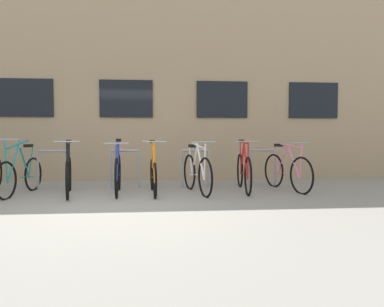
% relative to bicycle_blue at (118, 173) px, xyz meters
% --- Properties ---
extents(ground_plane, '(42.00, 42.00, 0.00)m').
position_rel_bicycle_blue_xyz_m(ground_plane, '(-0.02, -1.29, -0.40)').
color(ground_plane, gray).
extents(storefront_building, '(28.00, 6.99, 5.14)m').
position_rel_bicycle_blue_xyz_m(storefront_building, '(-0.02, 5.39, 2.17)').
color(storefront_building, tan).
rests_on(storefront_building, ground).
extents(bike_rack, '(6.63, 0.05, 0.82)m').
position_rel_bicycle_blue_xyz_m(bike_rack, '(0.07, 0.61, 0.11)').
color(bike_rack, gray).
rests_on(bike_rack, ground).
extents(bicycle_blue, '(0.44, 1.71, 1.08)m').
position_rel_bicycle_blue_xyz_m(bicycle_blue, '(0.00, 0.00, 0.00)').
color(bicycle_blue, black).
rests_on(bicycle_blue, ground).
extents(bicycle_orange, '(0.44, 1.63, 1.05)m').
position_rel_bicycle_blue_xyz_m(bicycle_orange, '(0.69, -0.08, -0.03)').
color(bicycle_orange, black).
rests_on(bicycle_orange, ground).
extents(bicycle_white, '(0.52, 1.70, 1.03)m').
position_rel_bicycle_blue_xyz_m(bicycle_white, '(1.54, -0.08, -0.00)').
color(bicycle_white, black).
rests_on(bicycle_white, ground).
extents(bicycle_black, '(0.54, 1.76, 1.05)m').
position_rel_bicycle_blue_xyz_m(bicycle_black, '(-0.92, -0.07, -0.01)').
color(bicycle_black, black).
rests_on(bicycle_black, ground).
extents(bicycle_pink, '(0.53, 1.69, 1.01)m').
position_rel_bicycle_blue_xyz_m(bicycle_pink, '(3.41, 0.08, -0.01)').
color(bicycle_pink, black).
rests_on(bicycle_pink, ground).
extents(bicycle_red, '(0.44, 1.84, 1.05)m').
position_rel_bicycle_blue_xyz_m(bicycle_red, '(2.51, 0.09, 0.00)').
color(bicycle_red, black).
rests_on(bicycle_red, ground).
extents(bicycle_teal, '(0.44, 1.69, 1.08)m').
position_rel_bicycle_blue_xyz_m(bicycle_teal, '(-1.82, -0.00, -0.02)').
color(bicycle_teal, black).
rests_on(bicycle_teal, ground).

